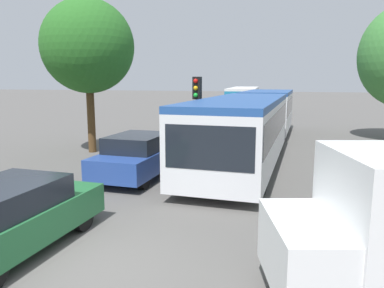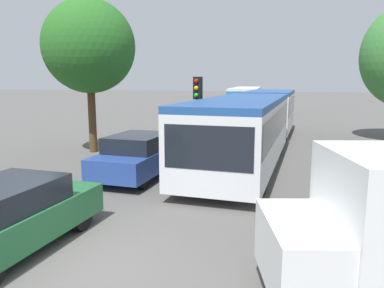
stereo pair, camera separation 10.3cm
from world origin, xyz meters
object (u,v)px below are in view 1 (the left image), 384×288
(articulated_bus, at_px, (255,118))
(queued_car_blue, at_px, (139,155))
(queued_car_white, at_px, (215,118))
(tree_left_mid, at_px, (87,49))
(queued_car_silver, at_px, (188,131))
(queued_car_green, at_px, (10,217))
(city_bus_rear, at_px, (244,98))
(traffic_light, at_px, (197,99))

(articulated_bus, distance_m, queued_car_blue, 6.99)
(queued_car_blue, bearing_deg, queued_car_white, 2.24)
(queued_car_blue, bearing_deg, tree_left_mid, 49.94)
(queued_car_silver, bearing_deg, queued_car_green, -178.06)
(queued_car_green, xyz_separation_m, queued_car_silver, (-0.07, 12.32, 0.00))
(queued_car_green, xyz_separation_m, queued_car_white, (-0.05, 18.82, 0.07))
(city_bus_rear, height_order, queued_car_silver, city_bus_rear)
(articulated_bus, xyz_separation_m, traffic_light, (-2.05, -3.00, 0.99))
(city_bus_rear, relative_size, queued_car_blue, 2.76)
(traffic_light, bearing_deg, queued_car_green, 0.78)
(queued_car_green, height_order, queued_car_silver, queued_car_silver)
(queued_car_green, xyz_separation_m, traffic_light, (1.28, 9.05, 1.80))
(traffic_light, bearing_deg, queued_car_silver, -148.82)
(articulated_bus, relative_size, queued_car_blue, 4.14)
(articulated_bus, distance_m, queued_car_white, 7.60)
(queued_car_white, bearing_deg, queued_car_silver, -178.54)
(articulated_bus, bearing_deg, queued_car_white, -152.11)
(queued_car_green, height_order, queued_car_blue, queued_car_blue)
(articulated_bus, bearing_deg, queued_car_silver, -93.09)
(queued_car_blue, distance_m, tree_left_mid, 6.47)
(queued_car_blue, bearing_deg, queued_car_green, -179.25)
(traffic_light, height_order, tree_left_mid, tree_left_mid)
(queued_car_silver, bearing_deg, city_bus_rear, 1.35)
(queued_car_white, distance_m, tree_left_mid, 10.89)
(queued_car_white, bearing_deg, city_bus_rear, 1.30)
(queued_car_white, relative_size, traffic_light, 1.30)
(city_bus_rear, bearing_deg, queued_car_silver, 175.53)
(traffic_light, bearing_deg, articulated_bus, 154.51)
(city_bus_rear, xyz_separation_m, traffic_light, (1.25, -22.85, 1.05))
(articulated_bus, height_order, queued_car_white, articulated_bus)
(queued_car_green, bearing_deg, traffic_light, -6.40)
(articulated_bus, relative_size, traffic_light, 5.19)
(tree_left_mid, bearing_deg, traffic_light, -3.30)
(traffic_light, xyz_separation_m, tree_left_mid, (-5.06, 0.29, 2.12))
(city_bus_rear, xyz_separation_m, queued_car_blue, (0.06, -26.00, -0.70))
(articulated_bus, bearing_deg, queued_car_green, -14.00)
(articulated_bus, height_order, traffic_light, traffic_light)
(articulated_bus, distance_m, city_bus_rear, 20.12)
(city_bus_rear, bearing_deg, queued_car_white, 175.48)
(queued_car_green, distance_m, queued_car_blue, 5.90)
(queued_car_green, relative_size, traffic_light, 1.18)
(queued_car_green, distance_m, queued_car_silver, 12.32)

